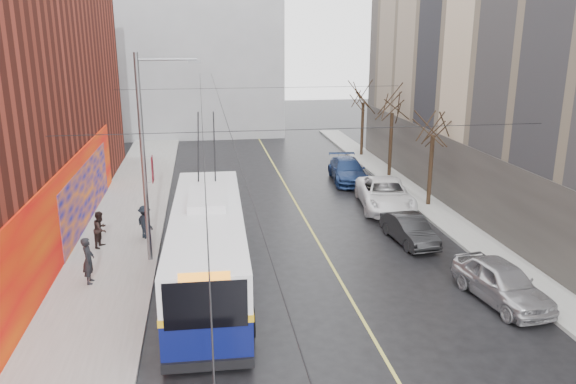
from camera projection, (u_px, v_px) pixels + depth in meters
name	position (u px, v px, depth m)	size (l,w,h in m)	color
ground	(347.00, 384.00, 16.11)	(140.00, 140.00, 0.00)	black
sidewalk_left	(117.00, 246.00, 26.32)	(4.00, 60.00, 0.15)	gray
sidewalk_right	(458.00, 228.00, 28.82)	(2.00, 60.00, 0.15)	gray
lane_line	(308.00, 224.00, 29.64)	(0.12, 50.00, 0.01)	#BFB74C
building_far	(176.00, 40.00, 55.53)	(20.50, 12.10, 18.00)	gray
streetlight_pole	(147.00, 154.00, 23.39)	(2.65, 0.60, 9.00)	slate
catenary_wires	(227.00, 105.00, 28.07)	(18.00, 60.00, 0.22)	black
tree_near	(434.00, 121.00, 31.28)	(3.20, 3.20, 6.40)	black
tree_mid	(393.00, 102.00, 37.86)	(3.20, 3.20, 6.68)	black
tree_far	(364.00, 93.00, 44.54)	(3.20, 3.20, 6.57)	black
pigeons_flying	(223.00, 108.00, 23.73)	(2.26, 2.56, 1.79)	slate
trolleybus	(208.00, 245.00, 22.04)	(3.26, 12.91, 6.08)	#090E45
parked_car_a	(502.00, 282.00, 20.90)	(1.83, 4.55, 1.55)	#B4B4B9
parked_car_b	(409.00, 229.00, 26.84)	(1.40, 4.01, 1.32)	black
parked_car_c	(385.00, 194.00, 32.11)	(2.76, 5.99, 1.67)	white
parked_car_d	(348.00, 170.00, 37.90)	(2.16, 5.32, 1.54)	navy
following_car	(201.00, 190.00, 33.10)	(1.84, 4.56, 1.55)	silver
pedestrian_a	(88.00, 260.00, 22.07)	(0.69, 0.45, 1.90)	black
pedestrian_b	(101.00, 229.00, 25.86)	(0.83, 0.65, 1.71)	black
pedestrian_c	(145.00, 222.00, 26.98)	(1.05, 0.60, 1.62)	black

